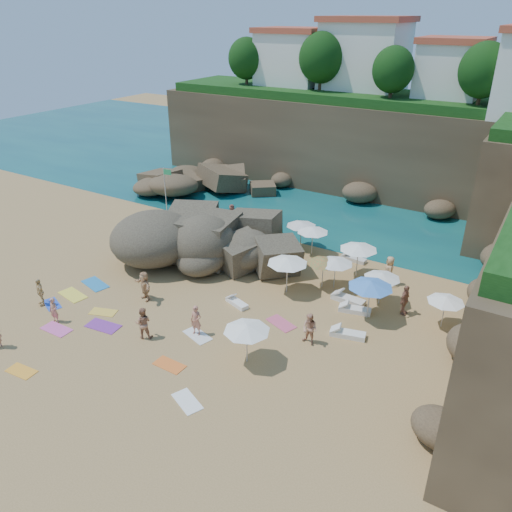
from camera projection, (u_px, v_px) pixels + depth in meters
The scene contains 46 objects.
ground at pixel (201, 297), 29.84m from camera, with size 120.00×120.00×0.00m, color tan.
seawater at pixel (373, 173), 52.77m from camera, with size 120.00×120.00×0.00m, color #0C4751.
cliff_back at pixel (380, 148), 46.24m from camera, with size 44.00×8.00×8.00m, color brown.
rock_promontory at pixel (211, 192), 47.24m from camera, with size 12.00×7.00×2.00m, color brown, non-canonical shape.
clifftop_buildings at pixel (403, 64), 43.19m from camera, with size 28.48×9.48×7.00m.
clifftop_trees at pixel (402, 72), 37.54m from camera, with size 35.60×23.82×4.40m.
marina_masts at pixel (242, 127), 59.19m from camera, with size 3.10×0.10×6.00m.
rock_outcrop at pixel (224, 260), 34.33m from camera, with size 8.97×6.72×3.59m, color brown, non-canonical shape.
flag_pole at pixel (166, 185), 41.19m from camera, with size 0.76×0.17×3.91m.
parasol_0 at pixel (301, 224), 35.25m from camera, with size 2.15×2.15×2.03m.
parasol_1 at pixel (313, 230), 34.21m from camera, with size 2.18×2.18×2.06m.
parasol_2 at pixel (336, 261), 30.05m from camera, with size 2.12×2.12×2.01m.
parasol_3 at pixel (359, 247), 31.29m from camera, with size 2.40×2.40×2.27m.
parasol_6 at pixel (324, 261), 30.18m from camera, with size 2.06×2.06×1.95m.
parasol_7 at pixel (287, 261), 29.48m from camera, with size 2.44×2.44×2.31m.
parasol_8 at pixel (446, 299), 26.31m from camera, with size 1.97×1.97×1.87m.
parasol_9 at pixel (382, 276), 28.40m from camera, with size 2.11×2.11×1.99m.
parasol_10 at pixel (371, 284), 26.90m from camera, with size 2.47×2.47×2.33m.
parasol_11 at pixel (247, 328), 23.51m from camera, with size 2.26×2.26×2.14m.
lounger_0 at pixel (258, 244), 36.20m from camera, with size 1.96×0.65×0.30m, color silver.
lounger_1 at pixel (348, 300), 29.28m from camera, with size 2.00×0.67×0.31m, color silver.
lounger_2 at pixel (354, 259), 34.12m from camera, with size 1.71×0.57×0.27m, color silver.
lounger_3 at pixel (237, 303), 29.01m from camera, with size 1.56×0.52×0.24m, color white.
lounger_4 at pixel (355, 310), 28.31m from camera, with size 1.80×0.60×0.28m, color white.
lounger_5 at pixel (348, 334), 26.17m from camera, with size 1.84×0.61×0.29m, color white.
towel_0 at pixel (52, 304), 29.10m from camera, with size 1.48×0.74×0.03m, color blue.
towel_1 at pixel (56, 329), 26.81m from camera, with size 1.70×0.85×0.03m, color #E157A8.
towel_2 at pixel (21, 371), 23.69m from camera, with size 1.47×0.74×0.03m, color #FFA028.
towel_4 at pixel (73, 295), 30.04m from camera, with size 1.89×0.95×0.03m, color yellow.
towel_5 at pixel (197, 335), 26.30m from camera, with size 1.66×0.83×0.03m, color white.
towel_6 at pixel (103, 326), 27.07m from camera, with size 1.88×0.94×0.03m, color #7C2E95.
towel_8 at pixel (95, 284), 31.23m from camera, with size 1.95×0.98×0.03m, color #237CBD.
towel_9 at pixel (281, 323), 27.31m from camera, with size 1.69×0.85×0.03m, color #D55375.
towel_10 at pixel (169, 365), 24.10m from camera, with size 1.56×0.78×0.03m, color orange.
towel_12 at pixel (103, 312), 28.32m from camera, with size 1.50×0.75×0.03m, color yellow.
towel_13 at pixel (187, 401), 21.85m from camera, with size 1.59×0.80×0.03m, color white.
person_stand_0 at pixel (54, 310), 27.13m from camera, with size 0.54×0.36×1.49m, color tan.
person_stand_1 at pixel (143, 323), 25.79m from camera, with size 0.86×0.67×1.77m, color #AF7757.
person_stand_2 at pixel (220, 227), 37.11m from camera, with size 1.21×0.50×1.87m, color #EBB485.
person_stand_3 at pixel (405, 300), 27.81m from camera, with size 1.05×0.44×1.80m, color #97624B.
person_stand_4 at pixel (389, 271), 30.87m from camera, with size 0.92×0.50×1.89m, color tan.
person_stand_5 at pixel (232, 214), 39.74m from camera, with size 1.53×0.44×1.65m, color #AA6355.
person_lie_1 at pixel (42, 302), 28.99m from camera, with size 0.98×1.67×0.41m, color #EBC685.
person_lie_3 at pixel (146, 296), 29.49m from camera, with size 1.67×1.80×0.48m, color tan.
person_lie_4 at pixel (197, 331), 26.32m from camera, with size 0.61×1.68×0.40m, color #BF765F.
person_lie_5 at pixel (309, 338), 25.52m from camera, with size 0.84×1.72×0.65m, color tan.
Camera 1 is at (16.24, -20.16, 15.40)m, focal length 35.00 mm.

